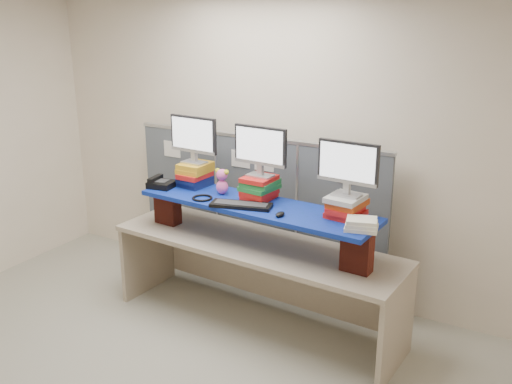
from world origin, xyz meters
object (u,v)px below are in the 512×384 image
Objects in this scene: blue_board at (256,206)px; keyboard at (241,205)px; desk_phone at (161,183)px; monitor_left at (193,137)px; monitor_right at (348,165)px; monitor_center at (260,148)px; desk at (256,260)px.

keyboard is (-0.07, -0.13, 0.03)m from blue_board.
desk_phone is (-0.89, 0.10, 0.02)m from keyboard.
monitor_left reaches higher than monitor_right.
desk_phone reaches higher than keyboard.
monitor_left is 0.70m from monitor_center.
keyboard is at bearing -20.22° from monitor_left.
blue_board is 0.47m from monitor_center.
monitor_left is 1.47m from monitor_right.
monitor_center is at bearing 0.87° from desk_phone.
desk is at bearing -6.49° from desk_phone.
desk is at bearing 46.85° from keyboard.
desk is 5.35× the size of monitor_center.
monitor_center is (-0.03, 0.12, 0.46)m from blue_board.
desk is at bearing -9.19° from monitor_left.
desk is 1.25× the size of blue_board.
desk is 4.95× the size of keyboard.
desk is 5.35× the size of monitor_right.
blue_board is at bearing -9.19° from monitor_left.
desk is at bearing -170.91° from monitor_right.
desk is 1.10m from desk_phone.
monitor_left is 0.84m from keyboard.
keyboard is (-0.07, -0.13, 0.51)m from desk.
monitor_left reaches higher than desk_phone.
blue_board is 0.86m from monitor_right.
blue_board is 4.27× the size of monitor_left.
monitor_left is at bearing -180.00° from monitor_right.
desk is 5.35× the size of monitor_left.
keyboard is (0.66, -0.29, -0.43)m from monitor_left.
monitor_left is at bearing 29.92° from desk_phone.
monitor_center is 0.78m from monitor_right.
monitor_left reaches higher than desk.
desk_phone reaches higher than blue_board.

